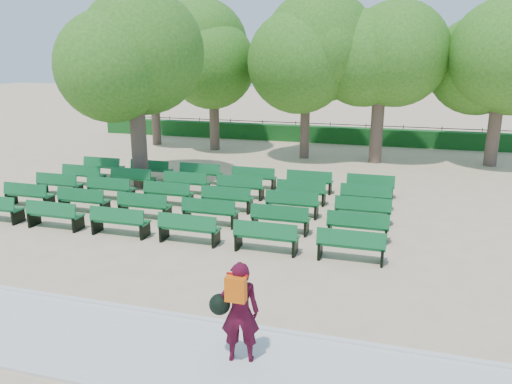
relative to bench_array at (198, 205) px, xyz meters
The scene contains 9 objects.
ground 1.37m from the bench_array, 19.15° to the right, with size 120.00×120.00×0.00m, color tan.
paving 7.95m from the bench_array, 80.66° to the right, with size 30.00×2.20×0.06m, color silver.
curb 6.82m from the bench_array, 79.09° to the right, with size 30.00×0.12×0.10m, color silver.
hedge 13.62m from the bench_array, 84.56° to the left, with size 26.00×0.70×0.90m, color #134D1A.
fence 14.01m from the bench_array, 84.71° to the left, with size 26.00×0.10×1.02m, color black, non-canonical shape.
tree_line 9.64m from the bench_array, 82.31° to the left, with size 21.80×6.80×7.04m, color #37741F, non-canonical shape.
bench_array is the anchor object (origin of this frame).
tree_among 5.68m from the bench_array, 148.26° to the left, with size 4.47×4.47×6.48m.
person 8.69m from the bench_array, 62.80° to the right, with size 0.84×0.55×1.70m.
Camera 1 is at (4.93, -13.96, 4.85)m, focal length 35.00 mm.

